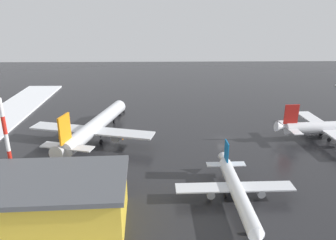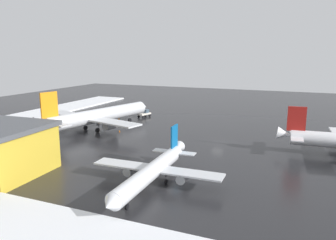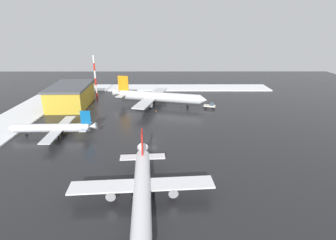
% 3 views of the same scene
% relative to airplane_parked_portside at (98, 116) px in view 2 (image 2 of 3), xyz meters
% --- Properties ---
extents(ground_plane, '(240.00, 240.00, 0.00)m').
position_rel_airplane_parked_portside_xyz_m(ground_plane, '(34.24, -0.05, -3.94)').
color(ground_plane, '#232326').
extents(snow_bank_left, '(14.00, 116.00, 0.48)m').
position_rel_airplane_parked_portside_xyz_m(snow_bank_left, '(-32.76, -0.05, -3.70)').
color(snow_bank_left, white).
rests_on(snow_bank_left, ground_plane).
extents(airplane_parked_portside, '(33.28, 39.66, 11.93)m').
position_rel_airplane_parked_portside_xyz_m(airplane_parked_portside, '(0.00, 0.00, 0.00)').
color(airplane_parked_portside, silver).
rests_on(airplane_parked_portside, ground_plane).
extents(airplane_distant_tail, '(22.25, 26.89, 8.00)m').
position_rel_airplane_parked_portside_xyz_m(airplane_distant_tail, '(31.30, -30.14, -1.30)').
color(airplane_distant_tail, silver).
rests_on(airplane_distant_tail, ground_plane).
extents(pushback_tug, '(3.36, 5.02, 2.50)m').
position_rel_airplane_parked_portside_xyz_m(pushback_tug, '(3.73, 21.49, -2.66)').
color(pushback_tug, silver).
rests_on(pushback_tug, ground_plane).
extents(ground_crew_mid_apron, '(0.36, 0.36, 1.71)m').
position_rel_airplane_parked_portside_xyz_m(ground_crew_mid_apron, '(-2.08, 3.35, -2.97)').
color(ground_crew_mid_apron, black).
rests_on(ground_crew_mid_apron, ground_plane).
extents(ground_crew_beside_wing, '(0.36, 0.36, 1.71)m').
position_rel_airplane_parked_portside_xyz_m(ground_crew_beside_wing, '(0.56, 10.18, -2.97)').
color(ground_crew_beside_wing, black).
rests_on(ground_crew_beside_wing, ground_plane).
extents(traffic_cone_near_nose, '(0.36, 0.36, 0.55)m').
position_rel_airplane_parked_portside_xyz_m(traffic_cone_near_nose, '(7.10, -0.29, -3.67)').
color(traffic_cone_near_nose, orange).
rests_on(traffic_cone_near_nose, ground_plane).
extents(traffic_cone_mid_line, '(0.36, 0.36, 0.55)m').
position_rel_airplane_parked_portside_xyz_m(traffic_cone_mid_line, '(-10.28, 0.74, -3.67)').
color(traffic_cone_mid_line, orange).
rests_on(traffic_cone_mid_line, ground_plane).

